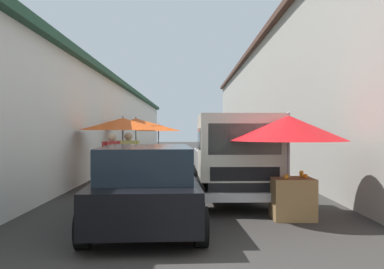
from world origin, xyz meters
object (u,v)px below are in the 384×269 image
Objects in this scene: fruit_stall_mid_lane at (158,135)px; plastic_stool at (118,192)px; hatchback_car at (147,186)px; vendor_in_shade at (128,158)px; fruit_stall_far_right at (289,139)px; parked_scooter at (261,169)px; fruit_stall_far_left at (135,131)px; delivery_truck at (235,160)px; vendor_by_crates at (112,159)px; fruit_stall_near_left at (122,130)px.

plastic_stool is at bearing 179.43° from fruit_stall_mid_lane.
vendor_in_shade reaches higher than hatchback_car.
fruit_stall_far_right is at bearing -132.36° from vendor_in_shade.
fruit_stall_mid_lane is 7.51m from parked_scooter.
fruit_stall_far_left is (9.26, 4.21, 0.15)m from fruit_stall_far_right.
delivery_truck is 3.56m from vendor_by_crates.
delivery_truck is (-7.67, -3.33, -0.68)m from fruit_stall_far_left.
fruit_stall_far_left is 1.40× the size of vendor_by_crates.
vendor_in_shade is (-5.94, -0.57, -0.74)m from fruit_stall_far_left.
fruit_stall_near_left is 1.60× the size of vendor_in_shade.
fruit_stall_near_left is at bearing 45.28° from delivery_truck.
fruit_stall_near_left reaches higher than plastic_stool.
fruit_stall_near_left is at bearing 13.52° from hatchback_car.
hatchback_car is (-10.00, -1.49, -0.98)m from fruit_stall_far_left.
vendor_in_shade is at bearing -174.50° from fruit_stall_far_left.
fruit_stall_far_left is 5.31× the size of plastic_stool.
fruit_stall_far_right reaches higher than vendor_by_crates.
fruit_stall_far_left is at bearing 1.42° from vendor_by_crates.
fruit_stall_mid_lane reaches higher than vendor_by_crates.
fruit_stall_far_right is at bearing -164.02° from fruit_stall_mid_lane.
fruit_stall_far_right is at bearing -128.12° from vendor_by_crates.
fruit_stall_near_left is 5.69m from hatchback_car.
plastic_stool is (-3.43, -0.46, -1.41)m from fruit_stall_near_left.
vendor_in_shade is (1.73, 2.75, -0.07)m from delivery_truck.
fruit_stall_far_left reaches higher than fruit_stall_far_right.
fruit_stall_far_left is at bearing 23.45° from delivery_truck.
fruit_stall_mid_lane is at bearing 31.68° from parked_scooter.
plastic_stool is at bearing -165.67° from vendor_by_crates.
hatchback_car is at bearing 141.81° from delivery_truck.
fruit_stall_far_left is at bearing 53.11° from parked_scooter.
fruit_stall_near_left is 1.63m from vendor_in_shade.
fruit_stall_far_right reaches higher than vendor_in_shade.
fruit_stall_mid_lane is 8.94m from vendor_by_crates.
delivery_truck is at bearing -122.12° from vendor_in_shade.
vendor_by_crates is at bearing 107.18° from vendor_in_shade.
vendor_by_crates reaches higher than parked_scooter.
fruit_stall_mid_lane is 0.98× the size of fruit_stall_far_left.
fruit_stall_far_right reaches higher than hatchback_car.
parked_scooter is at bearing -148.32° from fruit_stall_mid_lane.
fruit_stall_near_left reaches higher than vendor_by_crates.
fruit_stall_far_right reaches higher than delivery_truck.
fruit_stall_far_left reaches higher than vendor_by_crates.
hatchback_car is 4.17m from vendor_in_shade.
parked_scooter is at bearing -76.54° from fruit_stall_near_left.
fruit_stall_mid_lane is at bearing -3.83° from vendor_by_crates.
delivery_truck is (-3.11, -3.14, -0.69)m from fruit_stall_near_left.
plastic_stool is at bearing -175.43° from fruit_stall_far_left.
parked_scooter is at bearing -60.13° from vendor_by_crates.
parked_scooter is (6.52, -3.16, -0.29)m from hatchback_car.
delivery_truck is at bearing -83.37° from plastic_stool.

